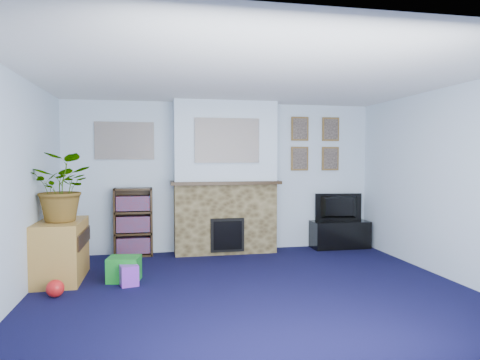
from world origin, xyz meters
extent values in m
cube|color=black|center=(0.00, 0.00, 0.00)|extent=(5.00, 4.50, 0.01)
cube|color=white|center=(0.00, 0.00, 2.40)|extent=(5.00, 4.50, 0.01)
cube|color=silver|center=(0.00, 2.25, 1.20)|extent=(5.00, 0.04, 2.40)
cube|color=silver|center=(0.00, -2.25, 1.20)|extent=(5.00, 0.04, 2.40)
cube|color=silver|center=(-2.50, 0.00, 1.20)|extent=(0.04, 4.50, 2.40)
cube|color=silver|center=(2.50, 0.00, 1.20)|extent=(0.04, 4.50, 2.40)
cube|color=brown|center=(0.00, 2.05, 0.55)|extent=(1.60, 0.40, 1.10)
cube|color=brown|center=(0.00, 2.05, 1.75)|extent=(1.60, 0.40, 1.30)
cube|color=brown|center=(0.00, 2.02, 1.12)|extent=(1.72, 0.50, 0.05)
cube|color=brown|center=(0.00, 1.84, 0.32)|extent=(0.52, 0.08, 0.52)
cube|color=brown|center=(0.00, 1.80, 0.32)|extent=(0.44, 0.02, 0.44)
cube|color=gray|center=(0.00, 1.84, 1.78)|extent=(1.00, 0.03, 0.68)
cube|color=gray|center=(-1.55, 2.23, 1.78)|extent=(0.90, 0.03, 0.58)
cube|color=brown|center=(1.30, 2.23, 2.00)|extent=(0.30, 0.03, 0.40)
cube|color=brown|center=(1.85, 2.23, 2.00)|extent=(0.30, 0.03, 0.40)
cube|color=brown|center=(1.30, 2.23, 1.50)|extent=(0.30, 0.03, 0.40)
cube|color=brown|center=(1.85, 2.23, 1.50)|extent=(0.30, 0.03, 0.40)
cube|color=black|center=(1.95, 2.03, 0.23)|extent=(0.96, 0.40, 0.45)
imported|color=black|center=(1.95, 2.05, 0.68)|extent=(0.80, 0.21, 0.46)
cube|color=black|center=(-1.42, 2.23, 0.53)|extent=(0.58, 0.02, 1.05)
cube|color=black|center=(-1.70, 2.10, 0.53)|extent=(0.03, 0.28, 1.05)
cube|color=black|center=(-1.15, 2.10, 0.53)|extent=(0.03, 0.28, 1.05)
cube|color=black|center=(-1.42, 2.10, 0.01)|extent=(0.56, 0.28, 0.03)
cube|color=black|center=(-1.42, 2.10, 0.35)|extent=(0.56, 0.28, 0.03)
cube|color=black|center=(-1.42, 2.10, 0.68)|extent=(0.56, 0.28, 0.03)
cube|color=black|center=(-1.42, 2.10, 1.04)|extent=(0.56, 0.28, 0.03)
cube|color=black|center=(-1.42, 2.09, 0.17)|extent=(0.50, 0.22, 0.24)
cube|color=black|center=(-1.42, 2.09, 0.50)|extent=(0.50, 0.22, 0.24)
cube|color=black|center=(-1.42, 2.09, 0.82)|extent=(0.50, 0.22, 0.22)
cube|color=#AC7F37|center=(-2.24, 0.93, 0.35)|extent=(0.53, 0.95, 0.74)
imported|color=#26661E|center=(-2.19, 0.88, 1.16)|extent=(0.89, 0.81, 0.84)
cube|color=gold|center=(-0.05, 2.00, 1.22)|extent=(0.10, 0.06, 0.13)
cylinder|color=#B2BFC6|center=(0.38, 2.00, 1.23)|extent=(0.05, 0.05, 0.15)
sphere|color=gray|center=(-0.61, 2.00, 1.22)|extent=(0.12, 0.12, 0.12)
cylinder|color=purple|center=(0.71, 2.00, 1.21)|extent=(0.06, 0.06, 0.13)
cube|color=#198C26|center=(-1.47, 0.72, 0.14)|extent=(0.42, 0.36, 0.30)
sphere|color=red|center=(-2.17, 0.24, 0.09)|extent=(0.19, 0.19, 0.19)
cube|color=purple|center=(-1.40, 0.52, 0.11)|extent=(0.24, 0.24, 0.24)
cylinder|color=red|center=(-2.26, 1.19, 0.07)|extent=(0.32, 0.14, 0.18)
camera|label=1|loc=(-1.07, -4.64, 1.52)|focal=32.00mm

